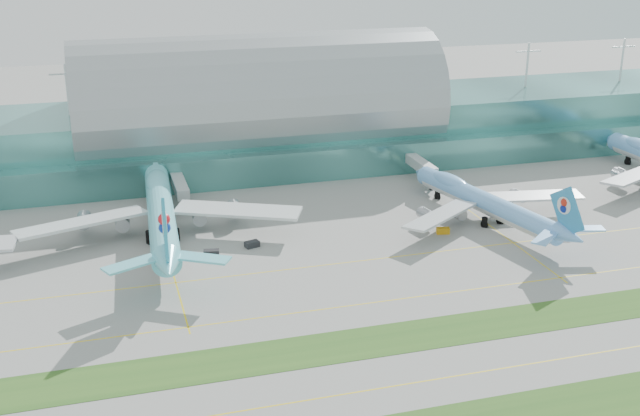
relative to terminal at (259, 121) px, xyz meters
name	(u,v)px	position (x,y,z in m)	size (l,w,h in m)	color
ground	(398,343)	(-0.01, -128.79, -14.23)	(700.00, 700.00, 0.00)	gray
terminal	(259,121)	(0.00, 0.00, 0.00)	(340.00, 69.10, 36.00)	#3D7A75
grass_strip_far	(395,338)	(-0.01, -126.79, -14.19)	(420.00, 12.00, 0.08)	#2D591E
taxiline_b	(427,381)	(-0.01, -142.79, -14.22)	(420.00, 0.35, 0.01)	yellow
taxiline_c	(368,303)	(-0.01, -110.79, -14.22)	(420.00, 0.35, 0.01)	yellow
taxiline_d	(337,264)	(-0.01, -88.79, -14.22)	(420.00, 0.35, 0.01)	yellow
airliner_b	(161,210)	(-38.58, -58.50, -7.18)	(72.99, 82.97, 22.83)	#65D1E0
airliner_c	(484,201)	(47.04, -72.02, -8.48)	(58.24, 67.07, 18.63)	#6CACEE
gse_c	(211,253)	(-28.39, -75.94, -13.40)	(3.78, 1.92, 1.66)	black
gse_d	(252,244)	(-17.60, -72.89, -13.47)	(3.52, 2.15, 1.51)	black
gse_e	(443,231)	(32.47, -77.90, -13.40)	(3.40, 1.60, 1.65)	orange
gse_f	(565,236)	(61.53, -89.67, -13.49)	(3.02, 1.86, 1.48)	black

